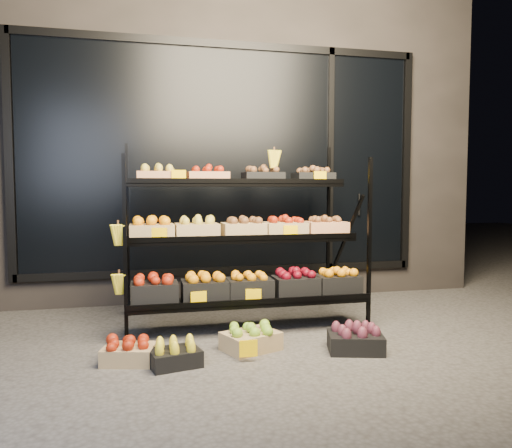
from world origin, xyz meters
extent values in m
plane|color=#514F4C|center=(0.00, 0.00, 0.00)|extent=(24.00, 24.00, 0.00)
cube|color=#2D2826|center=(0.00, 2.60, 1.75)|extent=(6.00, 2.00, 3.50)
cube|color=black|center=(0.00, 1.58, 1.55)|extent=(4.20, 0.04, 2.40)
cube|color=black|center=(0.00, 1.56, 0.34)|extent=(4.30, 0.06, 0.08)
cube|color=black|center=(0.00, 1.56, 2.76)|extent=(4.30, 0.06, 0.08)
cube|color=black|center=(-2.15, 1.56, 1.55)|extent=(0.08, 0.06, 2.50)
cube|color=black|center=(2.15, 1.56, 1.55)|extent=(0.08, 0.06, 2.50)
cube|color=black|center=(1.20, 1.56, 1.55)|extent=(0.06, 0.06, 2.50)
cylinder|color=black|center=(1.55, 1.53, 1.05)|extent=(0.02, 0.02, 0.25)
cube|color=black|center=(-1.02, 0.18, 0.75)|extent=(0.03, 0.03, 1.50)
cube|color=black|center=(1.02, 0.18, 0.75)|extent=(0.03, 0.03, 1.50)
cube|color=black|center=(-1.02, 1.15, 0.83)|extent=(0.03, 0.03, 1.66)
cube|color=black|center=(1.02, 1.15, 0.83)|extent=(0.03, 0.03, 1.66)
cube|color=black|center=(0.00, 0.35, 0.27)|extent=(2.05, 0.42, 0.03)
cube|color=black|center=(0.00, 0.15, 0.30)|extent=(2.05, 0.02, 0.05)
cube|color=black|center=(0.00, 0.65, 0.77)|extent=(2.05, 0.40, 0.03)
cube|color=black|center=(0.00, 0.46, 0.80)|extent=(2.05, 0.02, 0.05)
cube|color=black|center=(0.00, 0.95, 1.27)|extent=(2.05, 0.40, 0.03)
cube|color=black|center=(0.00, 0.76, 1.30)|extent=(2.05, 0.02, 0.05)
cube|color=tan|center=(-0.74, 0.95, 1.33)|extent=(0.38, 0.28, 0.11)
ellipsoid|color=gold|center=(-0.74, 0.95, 1.42)|extent=(0.32, 0.24, 0.07)
cube|color=tan|center=(-0.27, 0.95, 1.33)|extent=(0.38, 0.28, 0.11)
ellipsoid|color=#9F180B|center=(-0.27, 0.95, 1.42)|extent=(0.32, 0.24, 0.07)
cube|color=black|center=(0.26, 0.95, 1.33)|extent=(0.38, 0.28, 0.11)
ellipsoid|color=brown|center=(0.26, 0.95, 1.42)|extent=(0.32, 0.24, 0.07)
cube|color=black|center=(0.78, 0.95, 1.33)|extent=(0.38, 0.28, 0.11)
ellipsoid|color=brown|center=(0.78, 0.95, 1.42)|extent=(0.32, 0.24, 0.07)
cube|color=tan|center=(-0.81, 0.65, 0.85)|extent=(0.38, 0.28, 0.14)
ellipsoid|color=orange|center=(-0.81, 0.65, 0.95)|extent=(0.32, 0.24, 0.07)
cube|color=tan|center=(-0.42, 0.65, 0.85)|extent=(0.38, 0.28, 0.14)
ellipsoid|color=gold|center=(-0.42, 0.65, 0.95)|extent=(0.32, 0.24, 0.07)
cube|color=tan|center=(0.01, 0.65, 0.85)|extent=(0.38, 0.28, 0.14)
ellipsoid|color=brown|center=(0.01, 0.65, 0.95)|extent=(0.32, 0.24, 0.07)
cube|color=tan|center=(0.40, 0.65, 0.85)|extent=(0.38, 0.28, 0.14)
ellipsoid|color=#9F180B|center=(0.40, 0.65, 0.95)|extent=(0.32, 0.24, 0.07)
cube|color=tan|center=(0.80, 0.65, 0.85)|extent=(0.38, 0.28, 0.14)
ellipsoid|color=brown|center=(0.80, 0.65, 0.95)|extent=(0.32, 0.24, 0.07)
cube|color=black|center=(-0.80, 0.35, 0.37)|extent=(0.38, 0.28, 0.18)
ellipsoid|color=#9F180B|center=(-0.80, 0.35, 0.49)|extent=(0.32, 0.24, 0.07)
cube|color=black|center=(-0.39, 0.35, 0.37)|extent=(0.38, 0.28, 0.18)
ellipsoid|color=orange|center=(-0.39, 0.35, 0.49)|extent=(0.32, 0.24, 0.07)
cube|color=black|center=(0.00, 0.35, 0.37)|extent=(0.38, 0.28, 0.18)
ellipsoid|color=orange|center=(0.00, 0.35, 0.49)|extent=(0.32, 0.24, 0.07)
cube|color=black|center=(0.41, 0.35, 0.37)|extent=(0.38, 0.28, 0.18)
ellipsoid|color=maroon|center=(0.41, 0.35, 0.49)|extent=(0.32, 0.24, 0.07)
cube|color=black|center=(0.80, 0.35, 0.37)|extent=(0.38, 0.28, 0.18)
ellipsoid|color=orange|center=(0.80, 0.35, 0.49)|extent=(0.32, 0.24, 0.07)
ellipsoid|color=yellow|center=(-1.07, 0.20, 0.96)|extent=(0.14, 0.08, 0.22)
ellipsoid|color=yellow|center=(-1.07, 0.20, 0.58)|extent=(0.14, 0.08, 0.22)
ellipsoid|color=yellow|center=(0.35, 0.85, 1.60)|extent=(0.14, 0.08, 0.22)
cube|color=#FFC600|center=(-0.75, 0.50, 0.84)|extent=(0.13, 0.01, 0.12)
cube|color=#FFC600|center=(0.41, 0.50, 0.84)|extent=(0.13, 0.01, 0.12)
cube|color=#FFC600|center=(0.80, 0.80, 1.34)|extent=(0.13, 0.01, 0.12)
cube|color=#FFC600|center=(-0.56, 0.80, 1.34)|extent=(0.13, 0.01, 0.12)
cube|color=#FFC600|center=(-0.46, 0.20, 0.34)|extent=(0.13, 0.01, 0.12)
cube|color=#FFC600|center=(0.00, 0.20, 0.34)|extent=(0.13, 0.01, 0.12)
cube|color=#FFC600|center=(-0.17, -0.40, 0.06)|extent=(0.13, 0.01, 0.12)
cube|color=tan|center=(-1.00, -0.22, 0.06)|extent=(0.40, 0.34, 0.12)
ellipsoid|color=#9F180B|center=(-1.00, -0.22, 0.15)|extent=(0.34, 0.28, 0.07)
cube|color=black|center=(-0.69, -0.36, 0.06)|extent=(0.39, 0.32, 0.12)
ellipsoid|color=yellow|center=(-0.69, -0.36, 0.15)|extent=(0.32, 0.27, 0.07)
cube|color=tan|center=(-0.10, -0.14, 0.07)|extent=(0.48, 0.42, 0.14)
ellipsoid|color=#90C731|center=(-0.10, -0.14, 0.17)|extent=(0.41, 0.36, 0.07)
cube|color=black|center=(0.66, -0.35, 0.07)|extent=(0.47, 0.39, 0.14)
ellipsoid|color=brown|center=(0.66, -0.35, 0.17)|extent=(0.39, 0.33, 0.07)
camera|label=1|loc=(-0.91, -3.78, 1.23)|focal=35.00mm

